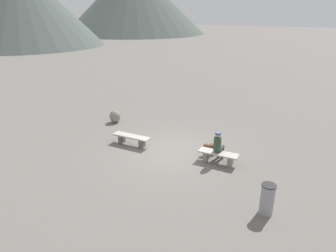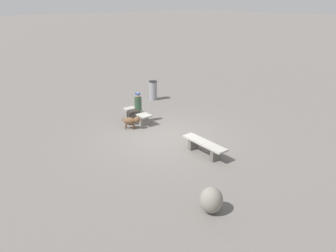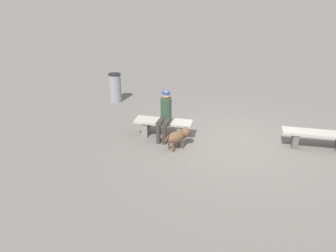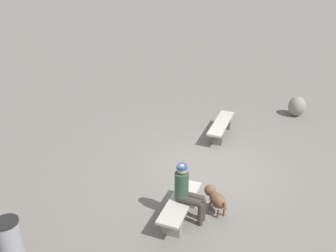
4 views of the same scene
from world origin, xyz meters
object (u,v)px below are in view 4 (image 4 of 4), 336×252
Objects in this scene: bench_right at (180,207)px; boulder at (297,106)px; bench_left at (221,126)px; seated_person at (187,190)px; dog at (215,197)px; trash_bin at (11,243)px.

boulder reaches higher than bench_right.
seated_person is (3.84, 0.10, 0.41)m from bench_left.
trash_bin is at bearing 84.84° from dog.
seated_person reaches higher than dog.
bench_left is 1.80× the size of trash_bin.
trash_bin is (2.12, -2.41, 0.18)m from bench_right.
bench_left is 2.86× the size of dog.
bench_right is 6.53m from boulder.
boulder is at bearing 151.53° from trash_bin.
bench_right is 1.21× the size of seated_person.
seated_person reaches higher than boulder.
dog is 4.01m from trash_bin.
dog is at bearing 130.54° from bench_right.
bench_right is at bearing -56.43° from seated_person.
boulder is (-8.31, 4.50, -0.15)m from trash_bin.
bench_right is 3.21m from trash_bin.
bench_left is at bearing -35.84° from dog.
boulder reaches higher than dog.
seated_person is 6.45m from boulder.
boulder is at bearing -60.46° from dog.
seated_person is at bearing 120.54° from bench_right.
seated_person is at bearing 3.36° from bench_left.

